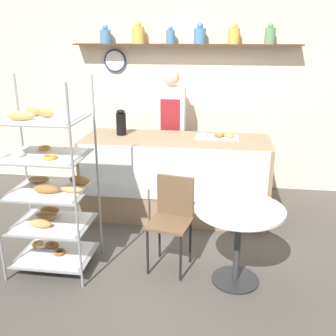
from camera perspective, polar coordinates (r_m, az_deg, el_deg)
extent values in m
plane|color=#4C4742|center=(4.16, -0.71, -12.52)|extent=(14.00, 14.00, 0.00)
cube|color=beige|center=(5.69, 2.52, 10.67)|extent=(10.00, 0.06, 2.70)
cube|color=#4C331E|center=(5.48, 2.46, 17.47)|extent=(3.04, 0.24, 0.02)
cylinder|color=#4C7FB2|center=(5.69, -9.06, 18.31)|extent=(0.15, 0.15, 0.18)
sphere|color=#4C7FB2|center=(5.69, -9.13, 19.46)|extent=(0.08, 0.08, 0.08)
cylinder|color=gold|center=(5.58, -4.33, 18.67)|extent=(0.16, 0.16, 0.22)
sphere|color=gold|center=(5.58, -4.37, 20.09)|extent=(0.09, 0.09, 0.09)
cylinder|color=#4C7FB2|center=(5.50, 0.37, 18.48)|extent=(0.12, 0.12, 0.17)
sphere|color=#4C7FB2|center=(5.50, 0.37, 19.59)|extent=(0.06, 0.06, 0.06)
cylinder|color=#4C7FB2|center=(5.46, 4.64, 18.54)|extent=(0.15, 0.15, 0.19)
sphere|color=#4C7FB2|center=(5.46, 4.67, 19.84)|extent=(0.09, 0.09, 0.09)
cylinder|color=gold|center=(5.45, 9.56, 18.35)|extent=(0.15, 0.15, 0.20)
sphere|color=gold|center=(5.45, 9.63, 19.66)|extent=(0.08, 0.08, 0.08)
cylinder|color=#669966|center=(5.48, 14.57, 18.06)|extent=(0.13, 0.13, 0.20)
sphere|color=#669966|center=(5.48, 14.69, 19.36)|extent=(0.07, 0.07, 0.07)
cylinder|color=navy|center=(5.77, -7.67, 15.17)|extent=(0.31, 0.03, 0.31)
cylinder|color=white|center=(5.76, -7.72, 15.16)|extent=(0.27, 0.00, 0.27)
cube|color=#937A5B|center=(4.85, 1.10, -1.31)|extent=(2.24, 0.80, 0.98)
cube|color=silver|center=(4.41, 0.46, -0.98)|extent=(2.15, 0.01, 0.63)
cylinder|color=gray|center=(3.35, -13.34, -3.69)|extent=(0.02, 0.02, 1.83)
cylinder|color=gray|center=(4.16, -19.98, 0.17)|extent=(0.02, 0.02, 1.83)
cylinder|color=gray|center=(3.87, -10.21, -0.32)|extent=(0.02, 0.02, 1.83)
cube|color=gray|center=(4.08, -15.93, -12.03)|extent=(0.71, 0.57, 0.01)
cube|color=white|center=(4.08, -15.95, -11.89)|extent=(0.63, 0.51, 0.01)
torus|color=silver|center=(4.22, -17.96, -10.64)|extent=(0.11, 0.11, 0.03)
torus|color=brown|center=(4.19, -16.33, -10.73)|extent=(0.12, 0.12, 0.03)
torus|color=tan|center=(4.25, -18.37, -10.43)|extent=(0.12, 0.12, 0.04)
torus|color=brown|center=(4.21, -16.65, -10.61)|extent=(0.12, 0.12, 0.03)
torus|color=brown|center=(4.05, -15.46, -11.70)|extent=(0.12, 0.12, 0.04)
cube|color=gray|center=(3.92, -16.38, -7.80)|extent=(0.71, 0.57, 0.01)
cube|color=white|center=(3.92, -16.39, -7.64)|extent=(0.63, 0.51, 0.01)
ellipsoid|color=olive|center=(3.96, -17.18, -6.70)|extent=(0.19, 0.11, 0.08)
ellipsoid|color=tan|center=(3.83, -18.04, -7.67)|extent=(0.21, 0.09, 0.08)
ellipsoid|color=olive|center=(4.08, -16.77, -5.86)|extent=(0.20, 0.12, 0.08)
ellipsoid|color=#B27F47|center=(4.01, -17.26, -6.51)|extent=(0.22, 0.11, 0.07)
cube|color=gray|center=(3.79, -16.85, -3.23)|extent=(0.71, 0.57, 0.01)
cube|color=white|center=(3.78, -16.87, -3.06)|extent=(0.63, 0.51, 0.01)
ellipsoid|color=olive|center=(3.81, -12.70, -1.73)|extent=(0.23, 0.13, 0.09)
ellipsoid|color=#B27F47|center=(3.97, -18.27, -1.58)|extent=(0.21, 0.13, 0.06)
ellipsoid|color=olive|center=(3.68, -17.21, -2.92)|extent=(0.24, 0.10, 0.08)
ellipsoid|color=tan|center=(3.64, -13.81, -2.99)|extent=(0.23, 0.10, 0.07)
cube|color=gray|center=(3.68, -17.35, 1.64)|extent=(0.71, 0.57, 0.01)
cube|color=white|center=(3.68, -17.37, 1.82)|extent=(0.63, 0.51, 0.01)
torus|color=gold|center=(3.83, -17.47, 2.80)|extent=(0.11, 0.11, 0.03)
torus|color=silver|center=(3.69, -20.85, 1.89)|extent=(0.11, 0.11, 0.03)
torus|color=gold|center=(3.52, -16.75, 1.52)|extent=(0.12, 0.12, 0.03)
cube|color=gray|center=(3.60, -17.87, 6.77)|extent=(0.71, 0.57, 0.01)
cube|color=white|center=(3.59, -17.89, 6.96)|extent=(0.63, 0.51, 0.01)
ellipsoid|color=#B27F47|center=(3.56, -17.29, 7.64)|extent=(0.17, 0.11, 0.08)
ellipsoid|color=#B27F47|center=(3.65, -18.93, 7.74)|extent=(0.17, 0.10, 0.08)
ellipsoid|color=tan|center=(3.50, -20.57, 7.10)|extent=(0.25, 0.13, 0.08)
cube|color=#282833|center=(5.51, 0.46, 0.93)|extent=(0.22, 0.19, 0.93)
cube|color=silver|center=(5.32, 0.49, 8.67)|extent=(0.37, 0.22, 0.58)
cube|color=maroon|center=(5.23, 0.31, 7.32)|extent=(0.26, 0.01, 0.49)
sphere|color=beige|center=(5.26, 0.50, 12.97)|extent=(0.21, 0.21, 0.21)
cylinder|color=#262628|center=(3.84, 9.71, -15.66)|extent=(0.43, 0.43, 0.02)
cylinder|color=#333338|center=(3.65, 10.02, -11.04)|extent=(0.06, 0.06, 0.69)
cylinder|color=white|center=(3.48, 10.36, -5.91)|extent=(0.79, 0.79, 0.02)
cylinder|color=black|center=(3.76, -2.98, -12.09)|extent=(0.02, 0.02, 0.47)
cylinder|color=black|center=(3.67, 1.83, -12.95)|extent=(0.02, 0.02, 0.47)
cylinder|color=black|center=(4.02, -1.25, -9.85)|extent=(0.02, 0.02, 0.47)
cylinder|color=black|center=(3.93, 3.25, -10.57)|extent=(0.02, 0.02, 0.47)
cube|color=brown|center=(3.72, 0.22, -8.04)|extent=(0.44, 0.44, 0.03)
cube|color=brown|center=(3.78, 1.07, -4.02)|extent=(0.36, 0.10, 0.40)
cylinder|color=black|center=(4.89, -6.82, 6.36)|extent=(0.12, 0.12, 0.27)
ellipsoid|color=black|center=(4.85, -6.89, 8.13)|extent=(0.10, 0.10, 0.05)
cube|color=silver|center=(4.78, 7.18, 4.46)|extent=(0.51, 0.26, 0.01)
torus|color=tan|center=(4.78, 8.95, 4.70)|extent=(0.11, 0.11, 0.04)
torus|color=brown|center=(4.78, 7.45, 4.74)|extent=(0.12, 0.12, 0.04)
torus|color=tan|center=(4.84, 7.49, 4.92)|extent=(0.12, 0.12, 0.04)
torus|color=#EAB2C1|center=(4.79, 5.06, 4.84)|extent=(0.13, 0.13, 0.03)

